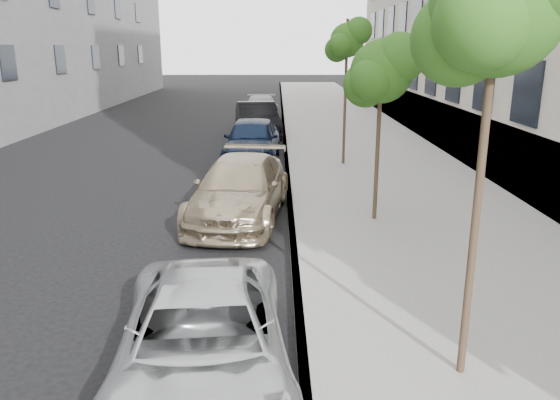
{
  "coord_description": "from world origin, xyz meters",
  "views": [
    {
      "loc": [
        0.83,
        -4.68,
        4.19
      ],
      "look_at": [
        0.88,
        4.84,
        1.5
      ],
      "focal_mm": 35.0,
      "sensor_mm": 36.0,
      "label": 1
    }
  ],
  "objects_px": {
    "sedan_blue": "(252,140)",
    "sedan_rear": "(261,109)",
    "minivan": "(203,342)",
    "tree_mid": "(383,72)",
    "sedan_black": "(257,120)",
    "tree_far": "(348,41)",
    "tree_near": "(500,9)",
    "suv": "(240,189)"
  },
  "relations": [
    {
      "from": "tree_mid",
      "to": "sedan_black",
      "type": "height_order",
      "value": "tree_mid"
    },
    {
      "from": "tree_mid",
      "to": "minivan",
      "type": "distance_m",
      "value": 7.99
    },
    {
      "from": "sedan_black",
      "to": "sedan_rear",
      "type": "height_order",
      "value": "sedan_black"
    },
    {
      "from": "minivan",
      "to": "sedan_rear",
      "type": "height_order",
      "value": "sedan_rear"
    },
    {
      "from": "minivan",
      "to": "sedan_rear",
      "type": "relative_size",
      "value": 0.93
    },
    {
      "from": "tree_near",
      "to": "tree_mid",
      "type": "bearing_deg",
      "value": 90.0
    },
    {
      "from": "minivan",
      "to": "sedan_blue",
      "type": "xyz_separation_m",
      "value": [
        0.0,
        14.05,
        0.19
      ]
    },
    {
      "from": "minivan",
      "to": "sedan_rear",
      "type": "bearing_deg",
      "value": 84.59
    },
    {
      "from": "minivan",
      "to": "sedan_black",
      "type": "bearing_deg",
      "value": 84.59
    },
    {
      "from": "suv",
      "to": "sedan_rear",
      "type": "height_order",
      "value": "suv"
    },
    {
      "from": "sedan_rear",
      "to": "suv",
      "type": "bearing_deg",
      "value": -90.35
    },
    {
      "from": "minivan",
      "to": "sedan_blue",
      "type": "bearing_deg",
      "value": 84.59
    },
    {
      "from": "sedan_blue",
      "to": "sedan_rear",
      "type": "height_order",
      "value": "sedan_blue"
    },
    {
      "from": "sedan_black",
      "to": "sedan_rear",
      "type": "distance_m",
      "value": 5.6
    },
    {
      "from": "suv",
      "to": "sedan_black",
      "type": "distance_m",
      "value": 12.43
    },
    {
      "from": "minivan",
      "to": "sedan_blue",
      "type": "height_order",
      "value": "sedan_blue"
    },
    {
      "from": "tree_mid",
      "to": "sedan_black",
      "type": "xyz_separation_m",
      "value": [
        -3.33,
        12.96,
        -2.81
      ]
    },
    {
      "from": "tree_mid",
      "to": "minivan",
      "type": "xyz_separation_m",
      "value": [
        -3.33,
        -6.62,
        -2.99
      ]
    },
    {
      "from": "sedan_blue",
      "to": "sedan_black",
      "type": "bearing_deg",
      "value": 92.55
    },
    {
      "from": "tree_far",
      "to": "minivan",
      "type": "relative_size",
      "value": 1.09
    },
    {
      "from": "minivan",
      "to": "sedan_black",
      "type": "distance_m",
      "value": 19.58
    },
    {
      "from": "sedan_blue",
      "to": "suv",
      "type": "bearing_deg",
      "value": -87.47
    },
    {
      "from": "tree_mid",
      "to": "tree_far",
      "type": "height_order",
      "value": "tree_far"
    },
    {
      "from": "tree_near",
      "to": "suv",
      "type": "height_order",
      "value": "tree_near"
    },
    {
      "from": "minivan",
      "to": "sedan_rear",
      "type": "xyz_separation_m",
      "value": [
        0.0,
        25.18,
        0.08
      ]
    },
    {
      "from": "suv",
      "to": "sedan_blue",
      "type": "relative_size",
      "value": 1.06
    },
    {
      "from": "tree_mid",
      "to": "sedan_black",
      "type": "distance_m",
      "value": 13.67
    },
    {
      "from": "suv",
      "to": "sedan_rear",
      "type": "distance_m",
      "value": 18.03
    },
    {
      "from": "minivan",
      "to": "suv",
      "type": "relative_size",
      "value": 0.9
    },
    {
      "from": "suv",
      "to": "sedan_blue",
      "type": "bearing_deg",
      "value": 97.02
    },
    {
      "from": "tree_near",
      "to": "sedan_blue",
      "type": "relative_size",
      "value": 1.1
    },
    {
      "from": "tree_mid",
      "to": "suv",
      "type": "xyz_separation_m",
      "value": [
        -3.33,
        0.53,
        -2.89
      ]
    },
    {
      "from": "tree_mid",
      "to": "sedan_blue",
      "type": "distance_m",
      "value": 8.61
    },
    {
      "from": "tree_mid",
      "to": "sedan_blue",
      "type": "relative_size",
      "value": 0.9
    },
    {
      "from": "tree_mid",
      "to": "sedan_rear",
      "type": "relative_size",
      "value": 0.88
    },
    {
      "from": "tree_mid",
      "to": "minivan",
      "type": "height_order",
      "value": "tree_mid"
    },
    {
      "from": "sedan_blue",
      "to": "sedan_rear",
      "type": "xyz_separation_m",
      "value": [
        0.0,
        11.13,
        -0.1
      ]
    },
    {
      "from": "sedan_blue",
      "to": "tree_far",
      "type": "bearing_deg",
      "value": -13.08
    },
    {
      "from": "sedan_rear",
      "to": "tree_far",
      "type": "bearing_deg",
      "value": -74.92
    },
    {
      "from": "sedan_black",
      "to": "sedan_rear",
      "type": "bearing_deg",
      "value": 81.82
    },
    {
      "from": "tree_far",
      "to": "sedan_blue",
      "type": "xyz_separation_m",
      "value": [
        -3.33,
        0.93,
        -3.54
      ]
    },
    {
      "from": "sedan_black",
      "to": "tree_mid",
      "type": "bearing_deg",
      "value": -83.78
    }
  ]
}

